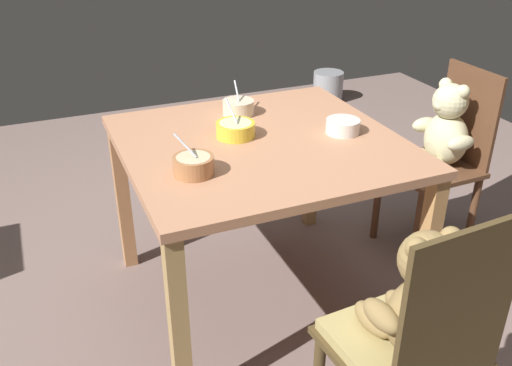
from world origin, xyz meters
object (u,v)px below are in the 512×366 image
metal_pail (328,87)px  porridge_bowl_yellow_center (236,129)px  teddy_chair_near_right (443,141)px  teddy_chair_near_front (415,322)px  dining_table (261,163)px  porridge_bowl_terracotta_near_left (194,165)px  porridge_bowl_cream_far_center (238,107)px  porridge_bowl_white_near_right (343,126)px

metal_pail → porridge_bowl_yellow_center: bearing=-127.8°
teddy_chair_near_right → metal_pail: (0.59, 2.10, -0.44)m
teddy_chair_near_front → porridge_bowl_yellow_center: 1.02m
teddy_chair_near_front → teddy_chair_near_right: 1.31m
dining_table → porridge_bowl_terracotta_near_left: (-0.32, -0.17, 0.13)m
porridge_bowl_cream_far_center → metal_pail: bearing=50.7°
porridge_bowl_white_near_right → metal_pail: size_ratio=0.54×
porridge_bowl_cream_far_center → teddy_chair_near_right: bearing=-14.8°
teddy_chair_near_front → porridge_bowl_terracotta_near_left: size_ratio=6.71×
porridge_bowl_white_near_right → metal_pail: (1.21, 2.20, -0.65)m
porridge_bowl_white_near_right → teddy_chair_near_right: bearing=9.9°
teddy_chair_near_front → metal_pail: size_ratio=3.77×
dining_table → porridge_bowl_terracotta_near_left: porridge_bowl_terracotta_near_left is taller
porridge_bowl_terracotta_near_left → porridge_bowl_white_near_right: 0.66m
dining_table → porridge_bowl_white_near_right: size_ratio=7.76×
porridge_bowl_yellow_center → porridge_bowl_white_near_right: bearing=-17.4°
porridge_bowl_cream_far_center → metal_pail: (1.51, 1.85, -0.66)m
teddy_chair_near_right → porridge_bowl_yellow_center: size_ratio=5.48×
porridge_bowl_terracotta_near_left → porridge_bowl_yellow_center: (0.25, 0.25, -0.00)m
teddy_chair_near_right → porridge_bowl_yellow_center: bearing=-2.5°
teddy_chair_near_front → porridge_bowl_yellow_center: (-0.14, 0.99, 0.21)m
porridge_bowl_white_near_right → dining_table: bearing=170.9°
dining_table → teddy_chair_near_front: (0.06, -0.92, -0.08)m
teddy_chair_near_right → porridge_bowl_terracotta_near_left: (-1.27, -0.23, 0.21)m
dining_table → porridge_bowl_terracotta_near_left: size_ratio=7.46×
porridge_bowl_terracotta_near_left → porridge_bowl_cream_far_center: (0.35, 0.47, -0.00)m
porridge_bowl_white_near_right → metal_pail: bearing=61.3°
dining_table → teddy_chair_near_front: size_ratio=1.11×
teddy_chair_near_right → metal_pail: bearing=-107.1°
teddy_chair_near_right → porridge_bowl_terracotta_near_left: teddy_chair_near_right is taller
teddy_chair_near_right → porridge_bowl_cream_far_center: bearing=-16.1°
teddy_chair_near_front → porridge_bowl_terracotta_near_left: 0.86m
porridge_bowl_white_near_right → metal_pail: porridge_bowl_white_near_right is taller
metal_pail → dining_table: bearing=-125.5°
porridge_bowl_yellow_center → porridge_bowl_cream_far_center: bearing=66.2°
porridge_bowl_cream_far_center → porridge_bowl_white_near_right: size_ratio=1.06×
porridge_bowl_terracotta_near_left → metal_pail: 3.05m
porridge_bowl_cream_far_center → metal_pail: size_ratio=0.58×
porridge_bowl_cream_far_center → metal_pail: porridge_bowl_cream_far_center is taller
porridge_bowl_terracotta_near_left → porridge_bowl_cream_far_center: bearing=53.9°
teddy_chair_near_front → porridge_bowl_white_near_right: teddy_chair_near_front is taller
porridge_bowl_terracotta_near_left → porridge_bowl_white_near_right: bearing=10.6°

